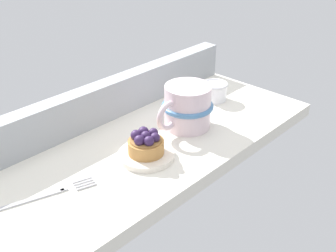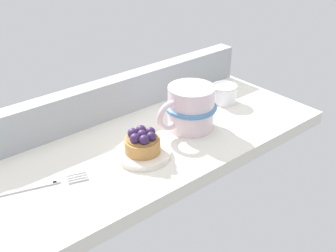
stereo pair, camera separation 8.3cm
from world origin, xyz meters
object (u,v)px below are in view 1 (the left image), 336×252
at_px(coffee_mug, 187,107).
at_px(sugar_bowl, 215,91).
at_px(dessert_plate, 146,155).
at_px(dessert_fork, 47,194).
at_px(raspberry_tart, 146,143).

distance_m(coffee_mug, sugar_bowl, 0.15).
relative_size(dessert_plate, sugar_bowl, 1.70).
xyz_separation_m(coffee_mug, dessert_fork, (-0.33, 0.01, -0.04)).
bearing_deg(dessert_plate, sugar_bowl, 12.46).
bearing_deg(raspberry_tart, sugar_bowl, 12.40).
height_order(coffee_mug, dessert_fork, coffee_mug).
relative_size(coffee_mug, sugar_bowl, 2.32).
distance_m(raspberry_tart, sugar_bowl, 0.29).
bearing_deg(sugar_bowl, dessert_fork, -176.86).
bearing_deg(raspberry_tart, dessert_fork, 168.97).
xyz_separation_m(raspberry_tart, sugar_bowl, (0.29, 0.06, -0.01)).
bearing_deg(dessert_fork, dessert_plate, -11.11).
relative_size(dessert_plate, dessert_fork, 0.63).
distance_m(dessert_plate, coffee_mug, 0.15).
bearing_deg(dessert_plate, raspberry_tart, 92.26).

